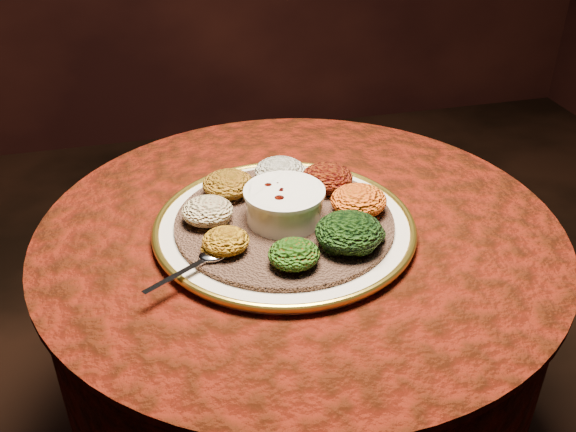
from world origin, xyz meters
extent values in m
cylinder|color=black|center=(0.00, 0.00, 0.34)|extent=(0.12, 0.12, 0.68)
cylinder|color=black|center=(0.00, 0.00, 0.70)|extent=(0.80, 0.80, 0.04)
cylinder|color=#4C0F06|center=(0.00, 0.00, 0.56)|extent=(0.93, 0.93, 0.34)
cylinder|color=#4C0F06|center=(0.00, 0.00, 0.73)|extent=(0.96, 0.96, 0.01)
cylinder|color=silver|center=(-0.03, -0.02, 0.74)|extent=(0.59, 0.59, 0.02)
torus|color=gold|center=(-0.03, -0.02, 0.75)|extent=(0.47, 0.47, 0.01)
cylinder|color=brown|center=(-0.03, -0.02, 0.76)|extent=(0.50, 0.50, 0.01)
cylinder|color=silver|center=(-0.03, -0.02, 0.79)|extent=(0.13, 0.13, 0.06)
cylinder|color=silver|center=(-0.03, -0.02, 0.82)|extent=(0.14, 0.14, 0.01)
cylinder|color=#530D04|center=(-0.03, -0.02, 0.81)|extent=(0.11, 0.11, 0.01)
ellipsoid|color=silver|center=(-0.17, -0.10, 0.77)|extent=(0.05, 0.03, 0.01)
cube|color=silver|center=(-0.23, -0.14, 0.77)|extent=(0.12, 0.08, 0.00)
ellipsoid|color=beige|center=(-0.01, 0.12, 0.79)|extent=(0.10, 0.09, 0.05)
ellipsoid|color=black|center=(0.07, 0.07, 0.79)|extent=(0.10, 0.09, 0.05)
ellipsoid|color=#B4840F|center=(0.10, -0.02, 0.79)|extent=(0.10, 0.10, 0.05)
ellipsoid|color=black|center=(0.05, -0.12, 0.79)|extent=(0.11, 0.11, 0.05)
ellipsoid|color=#9D260A|center=(-0.05, -0.15, 0.78)|extent=(0.08, 0.08, 0.04)
ellipsoid|color=#BB7E10|center=(-0.15, -0.08, 0.78)|extent=(0.08, 0.07, 0.04)
ellipsoid|color=maroon|center=(-0.17, 0.01, 0.78)|extent=(0.09, 0.09, 0.04)
ellipsoid|color=#8F5311|center=(-0.11, 0.09, 0.79)|extent=(0.10, 0.09, 0.05)
camera|label=1|loc=(-0.26, -0.95, 1.38)|focal=40.00mm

